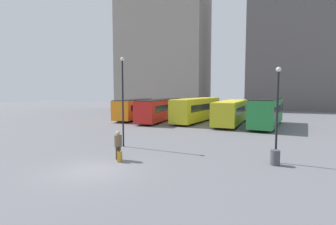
% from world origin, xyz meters
% --- Properties ---
extents(ground_plane, '(160.00, 160.00, 0.00)m').
position_xyz_m(ground_plane, '(0.00, 0.00, 0.00)').
color(ground_plane, slate).
extents(building_block_left, '(21.84, 15.02, 42.55)m').
position_xyz_m(building_block_left, '(-15.87, 54.09, 21.28)').
color(building_block_left, gray).
rests_on(building_block_left, ground_plane).
extents(building_block_right, '(19.40, 14.26, 30.45)m').
position_xyz_m(building_block_right, '(14.65, 54.09, 15.22)').
color(building_block_right, '#5B5656').
rests_on(building_block_right, ground_plane).
extents(bus_0, '(3.03, 9.66, 2.92)m').
position_xyz_m(bus_0, '(-8.97, 22.65, 1.59)').
color(bus_0, orange).
rests_on(bus_0, ground_plane).
extents(bus_1, '(2.67, 12.51, 2.99)m').
position_xyz_m(bus_1, '(-4.81, 22.52, 1.64)').
color(bus_1, red).
rests_on(bus_1, ground_plane).
extents(bus_2, '(4.27, 12.18, 3.15)m').
position_xyz_m(bus_2, '(0.22, 23.13, 1.72)').
color(bus_2, gold).
rests_on(bus_2, ground_plane).
extents(bus_3, '(3.38, 11.68, 2.93)m').
position_xyz_m(bus_3, '(4.87, 21.83, 1.60)').
color(bus_3, gold).
rests_on(bus_3, ground_plane).
extents(bus_4, '(4.14, 11.40, 3.25)m').
position_xyz_m(bus_4, '(8.97, 21.05, 1.77)').
color(bus_4, '#237A38').
rests_on(bus_4, ground_plane).
extents(traveler, '(0.53, 0.53, 1.77)m').
position_xyz_m(traveler, '(0.17, 2.34, 1.05)').
color(traveler, '#4C3828').
rests_on(traveler, ground_plane).
extents(suitcase, '(0.26, 0.34, 0.92)m').
position_xyz_m(suitcase, '(0.50, 1.94, 0.33)').
color(suitcase, '#B27A1E').
rests_on(suitcase, ground_plane).
extents(lamp_post_0, '(0.28, 0.28, 6.59)m').
position_xyz_m(lamp_post_0, '(-1.37, 5.75, 3.82)').
color(lamp_post_0, black).
rests_on(lamp_post_0, ground_plane).
extents(lamp_post_1, '(0.28, 0.28, 5.50)m').
position_xyz_m(lamp_post_1, '(9.12, 4.80, 3.25)').
color(lamp_post_1, black).
rests_on(lamp_post_1, ground_plane).
extents(trash_bin, '(0.52, 0.52, 0.85)m').
position_xyz_m(trash_bin, '(9.07, 4.25, 0.42)').
color(trash_bin, '#47474C').
rests_on(trash_bin, ground_plane).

